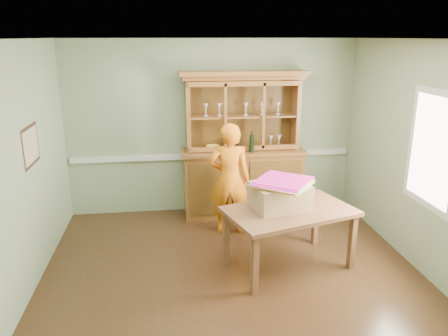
{
  "coord_description": "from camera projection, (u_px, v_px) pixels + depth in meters",
  "views": [
    {
      "loc": [
        -0.71,
        -4.69,
        2.73
      ],
      "look_at": [
        -0.03,
        0.4,
        1.17
      ],
      "focal_mm": 35.0,
      "sensor_mm": 36.0,
      "label": 1
    }
  ],
  "objects": [
    {
      "name": "framed_map",
      "position": [
        31.0,
        146.0,
        4.89
      ],
      "size": [
        0.03,
        0.6,
        0.46
      ],
      "color": "#372216",
      "rests_on": "wall_left"
    },
    {
      "name": "kite_stack",
      "position": [
        282.0,
        183.0,
        5.14
      ],
      "size": [
        0.81,
        0.81,
        0.05
      ],
      "rotation": [
        0.0,
        0.0,
        0.93
      ],
      "color": "#F7FF20",
      "rests_on": "cardboard_box"
    },
    {
      "name": "wall_front",
      "position": [
        274.0,
        242.0,
        3.05
      ],
      "size": [
        4.5,
        0.0,
        4.5
      ],
      "primitive_type": "plane",
      "rotation": [
        -1.57,
        0.0,
        0.0
      ],
      "color": "gray",
      "rests_on": "floor"
    },
    {
      "name": "dining_table",
      "position": [
        290.0,
        216.0,
        5.22
      ],
      "size": [
        1.69,
        1.3,
        0.75
      ],
      "rotation": [
        0.0,
        0.0,
        0.3
      ],
      "color": "brown",
      "rests_on": "floor"
    },
    {
      "name": "ceiling",
      "position": [
        232.0,
        39.0,
        4.55
      ],
      "size": [
        4.5,
        4.5,
        0.0
      ],
      "primitive_type": "plane",
      "rotation": [
        3.14,
        0.0,
        0.0
      ],
      "color": "white",
      "rests_on": "wall_back"
    },
    {
      "name": "cardboard_box",
      "position": [
        280.0,
        196.0,
        5.21
      ],
      "size": [
        0.73,
        0.63,
        0.3
      ],
      "primitive_type": "cube",
      "rotation": [
        0.0,
        0.0,
        0.21
      ],
      "color": "#A88356",
      "rests_on": "dining_table"
    },
    {
      "name": "chair_rail",
      "position": [
        213.0,
        156.0,
        6.95
      ],
      "size": [
        4.41,
        0.05,
        0.08
      ],
      "primitive_type": "cube",
      "color": "silver",
      "rests_on": "wall_back"
    },
    {
      "name": "china_hutch",
      "position": [
        242.0,
        166.0,
        6.82
      ],
      "size": [
        1.9,
        0.63,
        2.24
      ],
      "color": "brown",
      "rests_on": "floor"
    },
    {
      "name": "wall_left",
      "position": [
        24.0,
        171.0,
        4.66
      ],
      "size": [
        0.0,
        4.0,
        4.0
      ],
      "primitive_type": "plane",
      "rotation": [
        1.57,
        0.0,
        1.57
      ],
      "color": "gray",
      "rests_on": "floor"
    },
    {
      "name": "window_panel",
      "position": [
        432.0,
        150.0,
        4.9
      ],
      "size": [
        0.03,
        0.96,
        1.36
      ],
      "color": "silver",
      "rests_on": "wall_right"
    },
    {
      "name": "floor",
      "position": [
        231.0,
        269.0,
        5.33
      ],
      "size": [
        4.5,
        4.5,
        0.0
      ],
      "primitive_type": "plane",
      "color": "#432815",
      "rests_on": "ground"
    },
    {
      "name": "wall_right",
      "position": [
        417.0,
        156.0,
        5.23
      ],
      "size": [
        0.0,
        4.0,
        4.0
      ],
      "primitive_type": "plane",
      "rotation": [
        1.57,
        0.0,
        -1.57
      ],
      "color": "gray",
      "rests_on": "floor"
    },
    {
      "name": "wall_back",
      "position": [
        213.0,
        128.0,
        6.84
      ],
      "size": [
        4.5,
        0.0,
        4.5
      ],
      "primitive_type": "plane",
      "rotation": [
        1.57,
        0.0,
        0.0
      ],
      "color": "gray",
      "rests_on": "floor"
    },
    {
      "name": "person",
      "position": [
        229.0,
        179.0,
        6.12
      ],
      "size": [
        0.64,
        0.47,
        1.6
      ],
      "primitive_type": "imported",
      "rotation": [
        0.0,
        0.0,
        2.99
      ],
      "color": "orange",
      "rests_on": "floor"
    }
  ]
}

